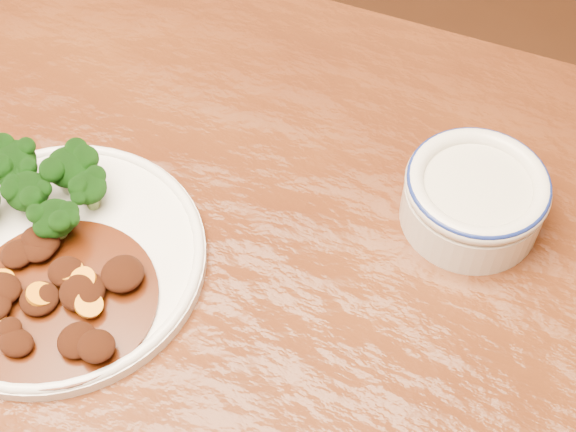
% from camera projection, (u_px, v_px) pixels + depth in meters
% --- Properties ---
extents(dining_table, '(1.52, 0.94, 0.75)m').
position_uv_depth(dining_table, '(21.00, 328.00, 0.73)').
color(dining_table, '#54260E').
rests_on(dining_table, ground).
extents(dinner_plate, '(0.25, 0.25, 0.02)m').
position_uv_depth(dinner_plate, '(58.00, 259.00, 0.67)').
color(dinner_plate, white).
rests_on(dinner_plate, dining_table).
extents(broccoli_florets, '(0.11, 0.10, 0.04)m').
position_uv_depth(broccoli_florets, '(34.00, 184.00, 0.68)').
color(broccoli_florets, '#779C51').
rests_on(broccoli_florets, dinner_plate).
extents(mince_stew, '(0.16, 0.16, 0.02)m').
position_uv_depth(mince_stew, '(55.00, 293.00, 0.64)').
color(mince_stew, '#3F1706').
rests_on(mince_stew, dinner_plate).
extents(dip_bowl, '(0.12, 0.12, 0.06)m').
position_uv_depth(dip_bowl, '(474.00, 196.00, 0.68)').
color(dip_bowl, beige).
rests_on(dip_bowl, dining_table).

